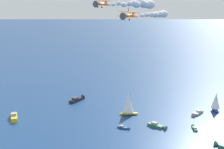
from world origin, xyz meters
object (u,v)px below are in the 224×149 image
at_px(biplane_wingman, 101,4).
at_px(sailboat_inshore, 216,102).
at_px(sailboat_offshore, 128,104).
at_px(motorboat_outer_ring_d, 124,128).
at_px(motorboat_near_centre, 78,99).
at_px(motorboat_far_port, 197,113).
at_px(motorboat_outer_ring_b, 158,126).
at_px(motorboat_far_stbd, 14,118).
at_px(wingwalker_lead, 128,9).
at_px(biplane_lead, 128,16).
at_px(motorboat_mid_cluster, 194,128).

bearing_deg(biplane_wingman, sailboat_inshore, -63.83).
relative_size(sailboat_offshore, motorboat_outer_ring_d, 2.30).
bearing_deg(motorboat_near_centre, motorboat_far_port, -119.91).
bearing_deg(sailboat_inshore, motorboat_outer_ring_b, 115.63).
height_order(motorboat_far_stbd, sailboat_offshore, sailboat_offshore).
relative_size(motorboat_near_centre, wingwalker_lead, 6.76).
xyz_separation_m(motorboat_outer_ring_b, biplane_wingman, (-13.51, 26.66, 52.51)).
distance_m(sailboat_offshore, biplane_lead, 63.97).
distance_m(motorboat_far_port, biplane_wingman, 77.48).
xyz_separation_m(motorboat_mid_cluster, motorboat_outer_ring_b, (4.15, 15.03, 0.25)).
height_order(motorboat_mid_cluster, biplane_wingman, biplane_wingman).
bearing_deg(motorboat_far_stbd, wingwalker_lead, -137.45).
bearing_deg(motorboat_mid_cluster, motorboat_outer_ring_d, 79.88).
relative_size(motorboat_far_port, sailboat_inshore, 0.80).
bearing_deg(sailboat_offshore, sailboat_inshore, -91.51).
relative_size(sailboat_offshore, motorboat_mid_cluster, 2.01).
relative_size(sailboat_inshore, motorboat_outer_ring_b, 1.21).
bearing_deg(motorboat_outer_ring_d, biplane_lead, 170.13).
xyz_separation_m(sailboat_offshore, motorboat_outer_ring_b, (-18.14, -9.46, -4.79)).
height_order(motorboat_far_stbd, motorboat_mid_cluster, motorboat_far_stbd).
bearing_deg(wingwalker_lead, biplane_lead, 41.86).
distance_m(sailboat_inshore, sailboat_offshore, 44.84).
xyz_separation_m(motorboat_near_centre, motorboat_outer_ring_b, (-45.20, -32.41, -0.16)).
bearing_deg(sailboat_inshore, motorboat_far_port, 109.64).
height_order(motorboat_near_centre, biplane_lead, biplane_lead).
height_order(sailboat_offshore, motorboat_outer_ring_d, sailboat_offshore).
distance_m(motorboat_far_port, motorboat_mid_cluster, 19.15).
height_order(sailboat_offshore, wingwalker_lead, wingwalker_lead).
bearing_deg(biplane_wingman, wingwalker_lead, -152.91).
xyz_separation_m(motorboat_near_centre, motorboat_outer_ring_d, (-44.00, -17.48, -0.42)).
bearing_deg(motorboat_far_port, motorboat_outer_ring_d, 106.73).
bearing_deg(biplane_wingman, motorboat_mid_cluster, -77.34).
bearing_deg(motorboat_far_port, motorboat_near_centre, 60.09).
xyz_separation_m(motorboat_mid_cluster, motorboat_outer_ring_d, (5.35, 29.96, -0.01)).
distance_m(sailboat_offshore, biplane_wingman, 59.79).
relative_size(motorboat_near_centre, biplane_lead, 1.59).
bearing_deg(motorboat_far_port, wingwalker_lead, 132.51).
height_order(motorboat_far_port, motorboat_outer_ring_b, motorboat_outer_ring_b).
distance_m(motorboat_outer_ring_b, wingwalker_lead, 61.10).
distance_m(motorboat_mid_cluster, biplane_lead, 64.47).
distance_m(motorboat_far_stbd, wingwalker_lead, 82.40).
bearing_deg(motorboat_near_centre, motorboat_outer_ring_d, -158.33).
xyz_separation_m(motorboat_outer_ring_d, wingwalker_lead, (-28.27, 4.80, 51.35)).
bearing_deg(wingwalker_lead, sailboat_offshore, -12.79).
height_order(motorboat_far_port, sailboat_inshore, sailboat_inshore).
distance_m(motorboat_outer_ring_d, biplane_wingman, 56.02).
relative_size(biplane_lead, wingwalker_lead, 4.26).
bearing_deg(motorboat_mid_cluster, biplane_lead, 123.20).
relative_size(motorboat_far_stbd, biplane_lead, 1.72).
height_order(sailboat_offshore, biplane_lead, biplane_lead).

